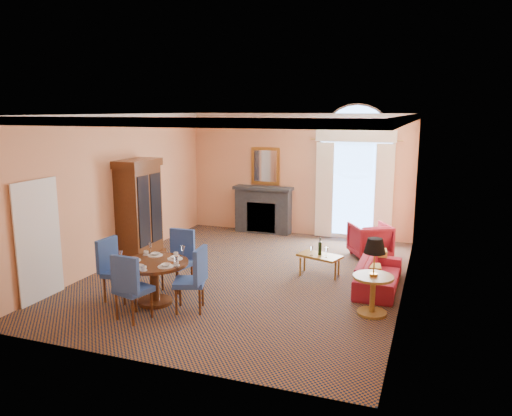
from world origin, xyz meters
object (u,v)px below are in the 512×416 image
(armchair, at_px, (370,240))
(dining_table, at_px, (154,272))
(sofa, at_px, (378,274))
(armoire, at_px, (139,211))
(side_table, at_px, (374,268))
(coffee_table, at_px, (320,256))

(armchair, bearing_deg, dining_table, 22.93)
(sofa, relative_size, armchair, 2.17)
(armoire, relative_size, sofa, 1.22)
(sofa, distance_m, side_table, 1.39)
(armoire, bearing_deg, sofa, -1.69)
(dining_table, relative_size, armchair, 1.40)
(dining_table, relative_size, sofa, 0.65)
(dining_table, bearing_deg, armoire, 127.64)
(dining_table, height_order, coffee_table, dining_table)
(armchair, bearing_deg, coffee_table, 35.38)
(armoire, relative_size, coffee_table, 2.35)
(dining_table, relative_size, coffee_table, 1.25)
(armoire, relative_size, armchair, 2.63)
(armoire, bearing_deg, coffee_table, 2.38)
(side_table, bearing_deg, dining_table, -167.35)
(armchair, height_order, coffee_table, coffee_table)
(side_table, bearing_deg, armoire, 164.75)
(armoire, bearing_deg, armchair, 21.00)
(sofa, bearing_deg, side_table, -177.65)
(armoire, height_order, sofa, armoire)
(dining_table, xyz_separation_m, sofa, (3.53, 2.10, -0.29))
(armoire, xyz_separation_m, coffee_table, (4.07, 0.17, -0.67))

